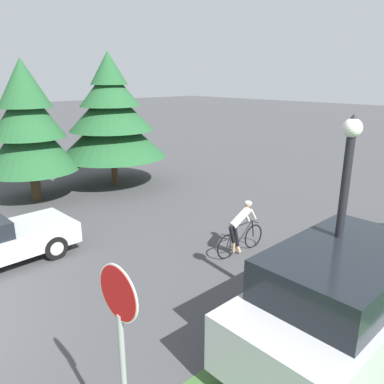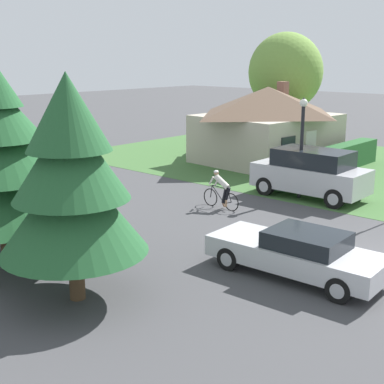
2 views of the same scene
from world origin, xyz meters
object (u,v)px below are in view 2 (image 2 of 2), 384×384
Objects in this scene: sedan_left_lane at (297,253)px; conifer_tall_near at (71,178)px; cyclist at (221,190)px; deciduous_tree_right at (286,72)px; cottage_house at (267,123)px; street_lamp at (302,137)px; parked_suv_right at (311,173)px.

conifer_tall_near is at bearing 53.06° from sedan_left_lane.
cyclist is 0.25× the size of deciduous_tree_right.
sedan_left_lane is 6.21m from conifer_tall_near.
conifer_tall_near is 25.05m from deciduous_tree_right.
cottage_house is 1.92× the size of street_lamp.
cottage_house is at bearing -156.47° from deciduous_tree_right.
street_lamp is 14.03m from deciduous_tree_right.
conifer_tall_near is (-17.82, -6.59, 0.87)m from cottage_house.
cyclist is at bearing 64.42° from parked_suv_right.
cyclist is 4.14m from street_lamp.
cottage_house is at bearing -63.23° from cyclist.
cottage_house is 1.47× the size of conifer_tall_near.
parked_suv_right reaches higher than sedan_left_lane.
parked_suv_right reaches higher than cyclist.
deciduous_tree_right is at bearing -53.71° from parked_suv_right.
cottage_house is 10.24m from cyclist.
parked_suv_right is at bearing -65.09° from sedan_left_lane.
conifer_tall_near is at bearing -175.29° from street_lamp.
street_lamp is (-5.82, -5.60, 0.41)m from cottage_house.
parked_suv_right is 0.65× the size of deciduous_tree_right.
street_lamp is (7.26, 4.24, 1.90)m from sedan_left_lane.
cottage_house is at bearing -55.53° from sedan_left_lane.
deciduous_tree_right reaches higher than parked_suv_right.
conifer_tall_near reaches higher than street_lamp.
parked_suv_right is 0.87× the size of conifer_tall_near.
cyclist is 16.64m from deciduous_tree_right.
parked_suv_right is 1.13× the size of street_lamp.
sedan_left_lane is at bearing -146.64° from deciduous_tree_right.
deciduous_tree_right reaches higher than cottage_house.
street_lamp is (-0.33, 0.31, 1.52)m from parked_suv_right.
cottage_house reaches higher than parked_suv_right.
sedan_left_lane is at bearing -149.70° from street_lamp.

